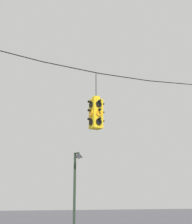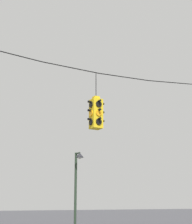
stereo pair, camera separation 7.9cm
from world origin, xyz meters
The scene contains 3 objects.
span_wire centered at (0.00, 0.43, 6.57)m, with size 14.11×0.03×0.67m.
traffic_light_near_left_pole centered at (0.86, 0.43, 4.97)m, with size 0.58×0.58×1.88m.
street_lamp centered at (3.00, 6.23, 3.09)m, with size 0.38×0.66×4.61m.
Camera 1 is at (-4.29, -8.79, 2.20)m, focal length 55.00 mm.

